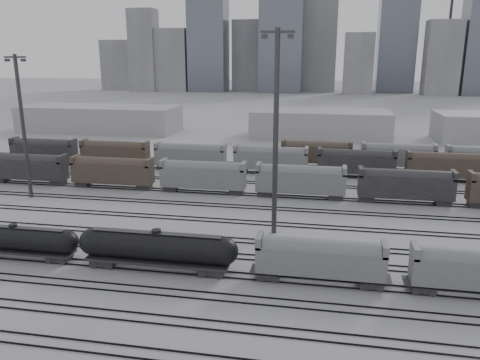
% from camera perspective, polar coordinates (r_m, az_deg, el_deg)
% --- Properties ---
extents(ground, '(900.00, 900.00, 0.00)m').
position_cam_1_polar(ground, '(51.91, -3.95, -11.80)').
color(ground, '#B3B2B7').
rests_on(ground, ground).
extents(tracks, '(220.00, 71.50, 0.16)m').
position_cam_1_polar(tracks, '(67.59, -0.25, -5.23)').
color(tracks, black).
rests_on(tracks, ground).
extents(tank_car_a, '(16.24, 2.71, 4.01)m').
position_cam_1_polar(tank_car_a, '(61.77, -25.78, -6.52)').
color(tank_car_a, black).
rests_on(tank_car_a, ground).
extents(tank_car_b, '(18.43, 3.07, 4.56)m').
position_cam_1_polar(tank_car_b, '(53.39, -10.08, -8.11)').
color(tank_car_b, black).
rests_on(tank_car_b, ground).
extents(hopper_car_a, '(13.44, 2.67, 4.81)m').
position_cam_1_polar(hopper_car_a, '(50.15, 9.73, -9.24)').
color(hopper_car_a, black).
rests_on(hopper_car_a, ground).
extents(light_mast_b, '(3.79, 0.61, 23.66)m').
position_cam_1_polar(light_mast_b, '(85.10, -24.96, 6.21)').
color(light_mast_b, '#353538').
rests_on(light_mast_b, ground).
extents(light_mast_c, '(4.27, 0.68, 26.71)m').
position_cam_1_polar(light_mast_c, '(60.71, 4.39, 6.18)').
color(light_mast_c, '#353538').
rests_on(light_mast_c, ground).
extents(bg_string_near, '(151.00, 3.00, 5.60)m').
position_cam_1_polar(bg_string_near, '(79.65, 7.37, -0.19)').
color(bg_string_near, slate).
rests_on(bg_string_near, ground).
extents(bg_string_mid, '(151.00, 3.00, 5.60)m').
position_cam_1_polar(bg_string_mid, '(95.30, 13.96, 1.97)').
color(bg_string_mid, black).
rests_on(bg_string_mid, ground).
extents(bg_string_far, '(66.00, 3.00, 5.60)m').
position_cam_1_polar(bg_string_far, '(105.60, 23.25, 2.42)').
color(bg_string_far, '#4D3D31').
rests_on(bg_string_far, ground).
extents(warehouse_left, '(50.00, 18.00, 8.00)m').
position_cam_1_polar(warehouse_left, '(158.46, -16.67, 7.19)').
color(warehouse_left, '#ABABAE').
rests_on(warehouse_left, ground).
extents(warehouse_mid, '(40.00, 18.00, 8.00)m').
position_cam_1_polar(warehouse_mid, '(141.22, 9.73, 6.74)').
color(warehouse_mid, '#ABABAE').
rests_on(warehouse_mid, ground).
extents(skyline, '(316.00, 22.40, 95.00)m').
position_cam_1_polar(skyline, '(325.10, 10.80, 16.55)').
color(skyline, '#98989B').
rests_on(skyline, ground).
extents(crane_left, '(42.00, 1.80, 100.00)m').
position_cam_1_polar(crane_left, '(353.91, 4.15, 20.27)').
color(crane_left, '#353538').
rests_on(crane_left, ground).
extents(crane_right, '(42.00, 1.80, 100.00)m').
position_cam_1_polar(crane_right, '(360.41, 24.62, 18.95)').
color(crane_right, '#353538').
rests_on(crane_right, ground).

